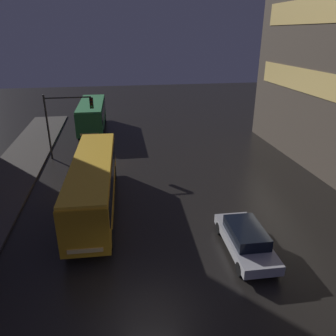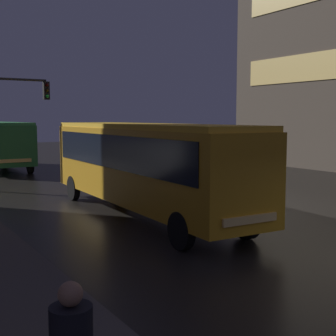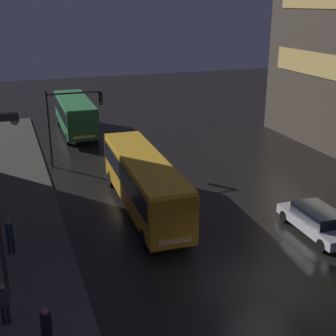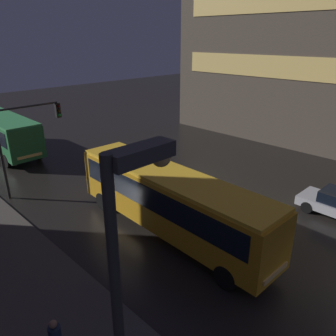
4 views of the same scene
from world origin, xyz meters
name	(u,v)px [view 2 (image 2 of 4)]	position (x,y,z in m)	size (l,w,h in m)	color
bus_near	(143,159)	(-2.43, 9.13, 1.97)	(2.76, 11.47, 3.19)	orange
traffic_light_main	(0,108)	(-5.04, 18.55, 3.84)	(3.98, 0.35, 5.56)	#2D2D2D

